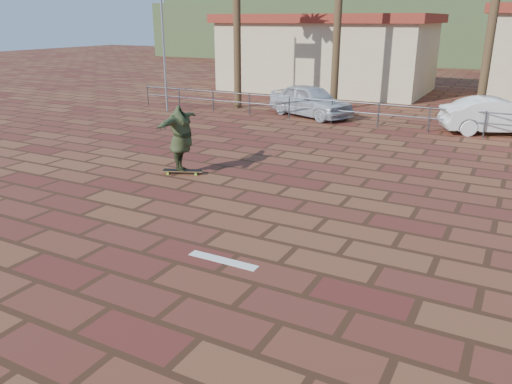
% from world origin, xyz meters
% --- Properties ---
extents(ground, '(120.00, 120.00, 0.00)m').
position_xyz_m(ground, '(0.00, 0.00, 0.00)').
color(ground, brown).
rests_on(ground, ground).
extents(paint_stripe, '(1.40, 0.22, 0.01)m').
position_xyz_m(paint_stripe, '(0.70, -1.20, 0.00)').
color(paint_stripe, white).
rests_on(paint_stripe, ground).
extents(guardrail, '(24.06, 0.06, 1.00)m').
position_xyz_m(guardrail, '(0.00, 12.00, 0.68)').
color(guardrail, '#47494F').
rests_on(guardrail, ground).
extents(flagpole, '(1.30, 0.10, 8.00)m').
position_xyz_m(flagpole, '(-9.87, 11.00, 4.64)').
color(flagpole, gray).
rests_on(flagpole, ground).
extents(building_west, '(12.60, 7.60, 4.50)m').
position_xyz_m(building_west, '(-6.00, 22.00, 2.28)').
color(building_west, beige).
rests_on(building_west, ground).
extents(hill_front, '(70.00, 18.00, 6.00)m').
position_xyz_m(hill_front, '(0.00, 50.00, 3.00)').
color(hill_front, '#384C28').
rests_on(hill_front, ground).
extents(hill_back, '(35.00, 14.00, 8.00)m').
position_xyz_m(hill_back, '(-22.00, 56.00, 4.00)').
color(hill_back, '#384C28').
rests_on(hill_back, ground).
extents(longboard, '(1.18, 0.70, 0.12)m').
position_xyz_m(longboard, '(-3.19, 2.89, 0.09)').
color(longboard, olive).
rests_on(longboard, ground).
extents(skateboarder, '(1.07, 2.36, 1.85)m').
position_xyz_m(skateboarder, '(-3.19, 2.89, 1.04)').
color(skateboarder, '#30381E').
rests_on(skateboarder, longboard).
extents(car_silver, '(4.53, 3.16, 1.43)m').
position_xyz_m(car_silver, '(-3.40, 13.00, 0.72)').
color(car_silver, silver).
rests_on(car_silver, ground).
extents(car_white, '(4.40, 3.03, 1.37)m').
position_xyz_m(car_white, '(4.35, 13.04, 0.69)').
color(car_white, white).
rests_on(car_white, ground).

